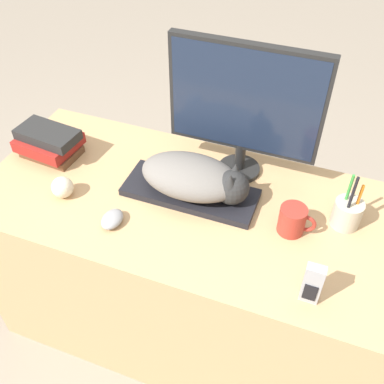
{
  "coord_description": "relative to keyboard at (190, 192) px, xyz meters",
  "views": [
    {
      "loc": [
        0.34,
        -0.65,
        1.75
      ],
      "look_at": [
        -0.02,
        0.31,
        0.78
      ],
      "focal_mm": 42.0,
      "sensor_mm": 36.0,
      "label": 1
    }
  ],
  "objects": [
    {
      "name": "desk",
      "position": [
        0.05,
        -0.03,
        -0.37
      ],
      "size": [
        1.49,
        0.65,
        0.72
      ],
      "color": "tan",
      "rests_on": "ground_plane"
    },
    {
      "name": "keyboard",
      "position": [
        0.0,
        0.0,
        0.0
      ],
      "size": [
        0.44,
        0.17,
        0.02
      ],
      "color": "black",
      "rests_on": "desk"
    },
    {
      "name": "cat",
      "position": [
        0.02,
        0.0,
        0.07
      ],
      "size": [
        0.36,
        0.2,
        0.13
      ],
      "color": "#66605B",
      "rests_on": "keyboard"
    },
    {
      "name": "monitor",
      "position": [
        0.12,
        0.17,
        0.26
      ],
      "size": [
        0.49,
        0.15,
        0.47
      ],
      "color": "black",
      "rests_on": "desk"
    },
    {
      "name": "computer_mouse",
      "position": [
        -0.18,
        -0.2,
        0.01
      ],
      "size": [
        0.06,
        0.09,
        0.03
      ],
      "color": "gray",
      "rests_on": "desk"
    },
    {
      "name": "coffee_mug",
      "position": [
        0.34,
        -0.04,
        0.03
      ],
      "size": [
        0.11,
        0.08,
        0.09
      ],
      "color": "#9E2D23",
      "rests_on": "desk"
    },
    {
      "name": "pen_cup",
      "position": [
        0.49,
        0.05,
        0.04
      ],
      "size": [
        0.09,
        0.09,
        0.21
      ],
      "color": "#B2A893",
      "rests_on": "desk"
    },
    {
      "name": "baseball",
      "position": [
        -0.39,
        -0.15,
        0.02
      ],
      "size": [
        0.07,
        0.07,
        0.07
      ],
      "color": "beige",
      "rests_on": "desk"
    },
    {
      "name": "phone",
      "position": [
        0.44,
        -0.26,
        0.05
      ],
      "size": [
        0.05,
        0.03,
        0.13
      ],
      "color": "#99999E",
      "rests_on": "desk"
    },
    {
      "name": "book_stack",
      "position": [
        -0.55,
        0.03,
        0.04
      ],
      "size": [
        0.23,
        0.19,
        0.11
      ],
      "color": "brown",
      "rests_on": "desk"
    }
  ]
}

